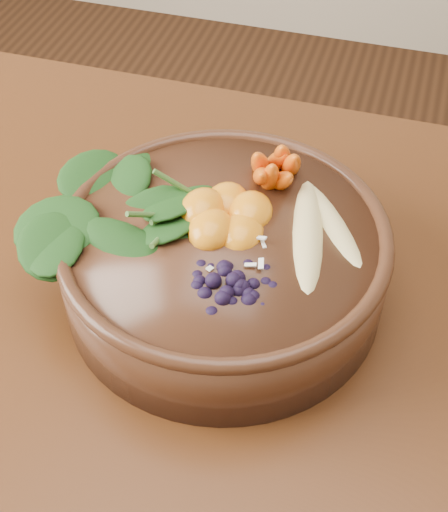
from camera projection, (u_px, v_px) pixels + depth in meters
The scene contains 8 objects.
dining_table at pixel (251, 414), 0.76m from camera, with size 1.60×0.90×0.75m.
stoneware_bowl at pixel (224, 263), 0.72m from camera, with size 0.33×0.33×0.09m, color #4D2916.
kale_heap at pixel (174, 168), 0.72m from camera, with size 0.21×0.19×0.05m, color #1A4414, non-canonical shape.
carrot_cluster at pixel (282, 139), 0.72m from camera, with size 0.07×0.07×0.09m, color orange, non-canonical shape.
banana_halves at pixel (322, 217), 0.68m from camera, with size 0.12×0.19×0.03m.
mandarin_cluster at pixel (226, 204), 0.69m from camera, with size 0.09×0.10×0.04m, color orange, non-canonical shape.
blueberry_pile at pixel (228, 267), 0.63m from camera, with size 0.15×0.11×0.05m, color black, non-canonical shape.
coconut_flakes at pixel (226, 245), 0.67m from camera, with size 0.10×0.08×0.01m, color white, non-canonical shape.
Camera 1 is at (0.09, -0.40, 1.32)m, focal length 50.00 mm.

